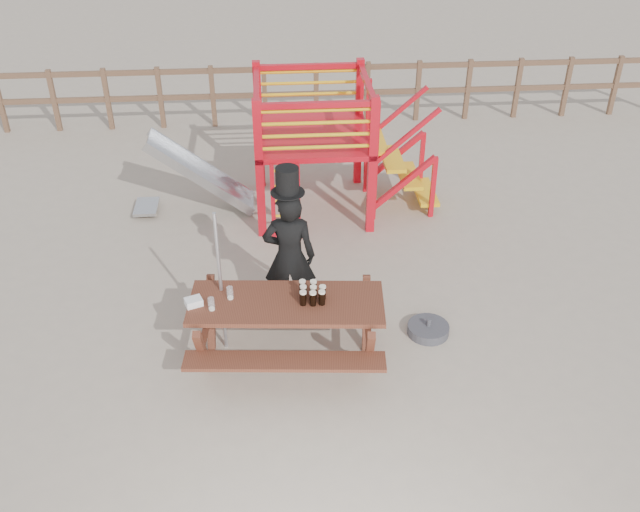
# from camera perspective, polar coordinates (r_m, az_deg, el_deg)

# --- Properties ---
(ground) EXTENTS (60.00, 60.00, 0.00)m
(ground) POSITION_cam_1_polar(r_m,az_deg,el_deg) (8.39, -0.28, -8.07)
(ground) COLOR tan
(ground) RESTS_ON ground
(back_fence) EXTENTS (15.09, 0.09, 1.20)m
(back_fence) POSITION_cam_1_polar(r_m,az_deg,el_deg) (14.14, -2.39, 13.31)
(back_fence) COLOR brown
(back_fence) RESTS_ON ground
(playground_fort) EXTENTS (4.71, 1.84, 2.10)m
(playground_fort) POSITION_cam_1_polar(r_m,az_deg,el_deg) (10.85, -1.01, 8.90)
(playground_fort) COLOR red
(playground_fort) RESTS_ON ground
(picnic_table) EXTENTS (2.26, 1.65, 0.83)m
(picnic_table) POSITION_cam_1_polar(r_m,az_deg,el_deg) (8.03, -2.66, -5.41)
(picnic_table) COLOR brown
(picnic_table) RESTS_ON ground
(man_with_hat) EXTENTS (0.66, 0.46, 2.05)m
(man_with_hat) POSITION_cam_1_polar(r_m,az_deg,el_deg) (8.48, -2.47, 0.19)
(man_with_hat) COLOR black
(man_with_hat) RESTS_ON ground
(metal_pole) EXTENTS (0.04, 0.04, 1.83)m
(metal_pole) POSITION_cam_1_polar(r_m,az_deg,el_deg) (8.04, -7.95, -2.23)
(metal_pole) COLOR #B2B2B7
(metal_pole) RESTS_ON ground
(parasol_base) EXTENTS (0.51, 0.51, 0.21)m
(parasol_base) POSITION_cam_1_polar(r_m,az_deg,el_deg) (8.78, 8.65, -5.81)
(parasol_base) COLOR #3B3B40
(parasol_base) RESTS_ON ground
(paper_bag) EXTENTS (0.22, 0.20, 0.08)m
(paper_bag) POSITION_cam_1_polar(r_m,az_deg,el_deg) (7.88, -10.08, -3.64)
(paper_bag) COLOR white
(paper_bag) RESTS_ON picnic_table
(stout_pints) EXTENTS (0.29, 0.30, 0.17)m
(stout_pints) POSITION_cam_1_polar(r_m,az_deg,el_deg) (7.81, -0.68, -2.99)
(stout_pints) COLOR black
(stout_pints) RESTS_ON picnic_table
(empty_glasses) EXTENTS (0.27, 0.26, 0.15)m
(empty_glasses) POSITION_cam_1_polar(r_m,az_deg,el_deg) (7.83, -7.94, -3.42)
(empty_glasses) COLOR silver
(empty_glasses) RESTS_ON picnic_table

